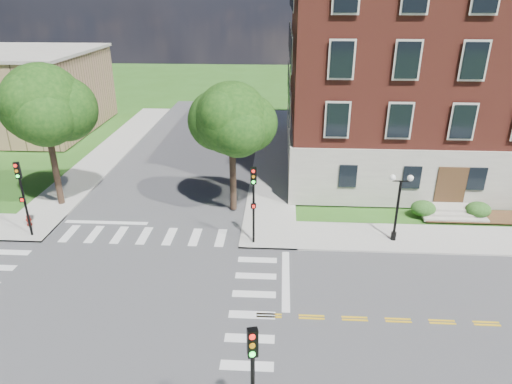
# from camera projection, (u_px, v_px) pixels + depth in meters

# --- Properties ---
(ground) EXTENTS (160.00, 160.00, 0.00)m
(ground) POSITION_uv_depth(u_px,v_px,m) (102.00, 310.00, 21.85)
(ground) COLOR #2C5919
(ground) RESTS_ON ground
(road_ew) EXTENTS (90.00, 12.00, 0.01)m
(road_ew) POSITION_uv_depth(u_px,v_px,m) (102.00, 309.00, 21.85)
(road_ew) COLOR #3D3D3F
(road_ew) RESTS_ON ground
(road_ns) EXTENTS (12.00, 90.00, 0.01)m
(road_ns) POSITION_uv_depth(u_px,v_px,m) (102.00, 309.00, 21.85)
(road_ns) COLOR #3D3D3F
(road_ns) RESTS_ON ground
(sidewalk_ne) EXTENTS (34.00, 34.00, 0.12)m
(sidewalk_ne) POSITION_uv_depth(u_px,v_px,m) (371.00, 189.00, 35.07)
(sidewalk_ne) COLOR #9E9B93
(sidewalk_ne) RESTS_ON ground
(crosswalk_east) EXTENTS (2.20, 10.20, 0.02)m
(crosswalk_east) POSITION_uv_depth(u_px,v_px,m) (252.00, 315.00, 21.48)
(crosswalk_east) COLOR silver
(crosswalk_east) RESTS_ON ground
(stop_bar_east) EXTENTS (0.40, 5.50, 0.00)m
(stop_bar_east) POSITION_uv_depth(u_px,v_px,m) (286.00, 279.00, 24.13)
(stop_bar_east) COLOR silver
(stop_bar_east) RESTS_ON ground
(main_building) EXTENTS (30.60, 22.40, 16.50)m
(main_building) POSITION_uv_depth(u_px,v_px,m) (473.00, 66.00, 37.32)
(main_building) COLOR #A0998D
(main_building) RESTS_ON ground
(tree_c) EXTENTS (5.35, 5.35, 9.78)m
(tree_c) POSITION_uv_depth(u_px,v_px,m) (43.00, 105.00, 29.73)
(tree_c) COLOR black
(tree_c) RESTS_ON ground
(tree_d) EXTENTS (4.73, 4.73, 8.78)m
(tree_d) POSITION_uv_depth(u_px,v_px,m) (232.00, 119.00, 29.16)
(tree_d) COLOR black
(tree_d) RESTS_ON ground
(traffic_signal_se) EXTENTS (0.37, 0.43, 4.80)m
(traffic_signal_se) POSITION_uv_depth(u_px,v_px,m) (253.00, 374.00, 14.02)
(traffic_signal_se) COLOR black
(traffic_signal_se) RESTS_ON ground
(traffic_signal_ne) EXTENTS (0.37, 0.43, 4.80)m
(traffic_signal_ne) POSITION_uv_depth(u_px,v_px,m) (254.00, 196.00, 26.26)
(traffic_signal_ne) COLOR black
(traffic_signal_ne) RESTS_ON ground
(traffic_signal_nw) EXTENTS (0.36, 0.42, 4.80)m
(traffic_signal_nw) POSITION_uv_depth(u_px,v_px,m) (22.00, 190.00, 27.06)
(traffic_signal_nw) COLOR black
(traffic_signal_nw) RESTS_ON ground
(twin_lamp_west) EXTENTS (1.36, 0.36, 4.23)m
(twin_lamp_west) POSITION_uv_depth(u_px,v_px,m) (398.00, 204.00, 26.82)
(twin_lamp_west) COLOR black
(twin_lamp_west) RESTS_ON ground
(fire_hydrant) EXTENTS (0.35, 0.35, 0.75)m
(fire_hydrant) POSITION_uv_depth(u_px,v_px,m) (29.00, 220.00, 29.35)
(fire_hydrant) COLOR maroon
(fire_hydrant) RESTS_ON ground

